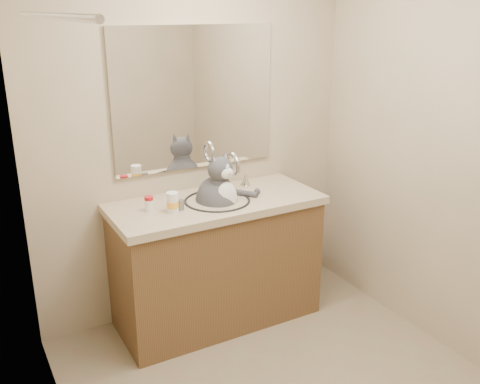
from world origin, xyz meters
name	(u,v)px	position (x,y,z in m)	size (l,w,h in m)	color
room	(309,191)	(0.00, 0.00, 1.20)	(2.22, 2.52, 2.42)	#82755A
vanity	(217,258)	(0.00, 0.96, 0.44)	(1.34, 0.59, 1.12)	brown
mirror	(195,99)	(0.00, 1.24, 1.45)	(1.10, 0.02, 0.90)	white
shower_curtain	(76,266)	(-1.05, 0.10, 1.03)	(0.02, 1.30, 1.93)	beige
cat	(218,199)	(0.01, 0.95, 0.86)	(0.43, 0.34, 0.52)	#434348
pill_bottle_redcap	(149,204)	(-0.43, 0.99, 0.90)	(0.07, 0.07, 0.09)	white
pill_bottle_orange	(173,203)	(-0.32, 0.90, 0.91)	(0.09, 0.09, 0.12)	white
grey_canister	(181,205)	(-0.26, 0.91, 0.88)	(0.04, 0.04, 0.06)	slate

